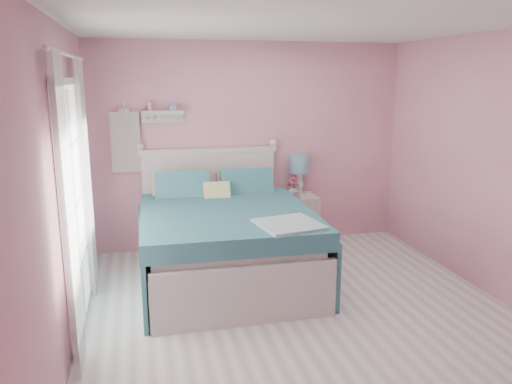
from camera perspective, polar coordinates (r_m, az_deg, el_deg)
name	(u,v)px	position (r m, az deg, el deg)	size (l,w,h in m)	color
floor	(305,319)	(4.73, 5.67, -14.27)	(4.50, 4.50, 0.00)	beige
room_shell	(310,148)	(4.25, 6.15, 5.07)	(4.50, 4.50, 4.50)	pink
bed	(224,241)	(5.45, -3.63, -5.62)	(1.80, 2.25, 1.30)	silver
nightstand	(298,220)	(6.55, 4.81, -3.23)	(0.46, 0.46, 0.67)	silver
table_lamp	(299,167)	(6.51, 4.97, 2.87)	(0.25, 0.25, 0.51)	white
vase	(293,190)	(6.43, 4.28, 0.18)	(0.14, 0.14, 0.14)	silver
teacup	(296,196)	(6.30, 4.64, -0.42)	(0.09, 0.09, 0.07)	#D48E93
roses	(293,182)	(6.40, 4.29, 1.16)	(0.14, 0.11, 0.12)	#C3426C
wall_shelf	(162,113)	(6.18, -10.65, 8.81)	(0.50, 0.15, 0.25)	silver
hanging_dress	(126,142)	(6.19, -14.68, 5.51)	(0.34, 0.03, 0.72)	white
french_door	(74,208)	(4.53, -20.08, -1.73)	(0.04, 1.32, 2.16)	silver
curtain_near	(68,219)	(3.79, -20.66, -2.95)	(0.04, 0.40, 2.32)	white
curtain_far	(87,179)	(5.23, -18.76, 1.46)	(0.04, 0.40, 2.32)	white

